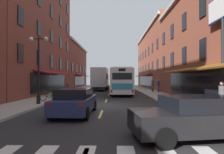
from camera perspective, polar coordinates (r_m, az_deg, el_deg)
name	(u,v)px	position (r m, az deg, el deg)	size (l,w,h in m)	color
ground_plane	(104,106)	(14.45, -2.31, -8.65)	(34.80, 80.00, 0.10)	#28282B
lane_centre_dashes	(104,106)	(14.20, -2.36, -8.58)	(0.14, 73.90, 0.01)	#DBCC4C
sidewalk_left	(26,104)	(15.89, -24.26, -7.43)	(3.00, 80.00, 0.14)	#A39E93
sidewalk_right	(183,104)	(15.29, 20.58, -7.72)	(3.00, 80.00, 0.14)	#A39E93
billboard_sign	(223,20)	(13.17, 30.26, 14.60)	(0.40, 3.19, 6.84)	black
transit_bus	(122,81)	(25.64, 2.87, -1.13)	(2.87, 11.97, 3.27)	silver
box_truck	(100,79)	(32.36, -3.48, -0.58)	(2.66, 6.94, 3.75)	#B21E19
sedan_near	(75,101)	(10.84, -10.95, -7.20)	(2.03, 4.33, 1.45)	navy
sedan_mid	(196,117)	(7.15, 23.82, -10.82)	(4.47, 2.46, 1.41)	black
motorcycle_rider	(68,95)	(15.51, -12.99, -5.26)	(0.63, 2.07, 1.66)	black
bicycle_near	(55,94)	(19.55, -16.68, -4.87)	(1.69, 0.50, 0.91)	black
bicycle_mid	(49,97)	(16.75, -18.34, -5.60)	(1.70, 0.48, 0.91)	black
pedestrian_mid	(159,85)	(27.15, 13.77, -2.46)	(0.36, 0.36, 1.77)	#66387F
pedestrian_far	(222,96)	(12.44, 30.09, -4.96)	(0.36, 0.36, 1.71)	black
pedestrian_rear	(153,85)	(28.39, 12.08, -2.33)	(0.36, 0.36, 1.81)	#33663F
street_lamp_twin	(39,66)	(15.14, -21.13, 2.96)	(1.42, 0.32, 4.98)	black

